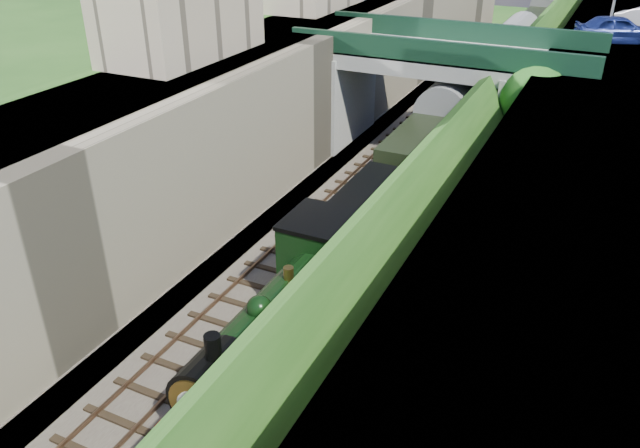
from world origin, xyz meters
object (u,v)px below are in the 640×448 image
Objects in this scene: locomotive at (287,318)px; car_blue at (618,30)px; tender at (372,226)px; tree at (539,103)px; road_bridge at (452,89)px.

car_blue is at bearing 73.59° from locomotive.
car_blue is at bearing 67.45° from tender.
tree is 8.61m from car_blue.
car_blue reaches higher than tender.
car_blue is 20.18m from tender.
locomotive is (0.26, -20.00, -2.18)m from road_bridge.
road_bridge is 9.82m from car_blue.
tree is 11.59m from tender.
tree reaches higher than tender.
tree is at bearing 74.94° from locomotive.
tree is (4.97, -2.49, 0.57)m from road_bridge.
road_bridge reaches higher than tender.
car_blue reaches higher than road_bridge.
locomotive is (-7.46, -25.32, -5.14)m from car_blue.
locomotive is at bearing 144.84° from car_blue.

